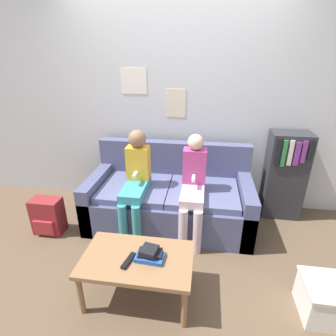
{
  "coord_description": "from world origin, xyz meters",
  "views": [
    {
      "loc": [
        0.36,
        -2.05,
        1.85
      ],
      "look_at": [
        0.0,
        0.42,
        0.74
      ],
      "focal_mm": 28.0,
      "sensor_mm": 36.0,
      "label": 1
    }
  ],
  "objects": [
    {
      "name": "wall_back",
      "position": [
        -0.0,
        1.09,
        1.3
      ],
      "size": [
        8.0,
        0.06,
        2.6
      ],
      "color": "silver",
      "rests_on": "ground_plane"
    },
    {
      "name": "person_left",
      "position": [
        -0.33,
        0.36,
        0.63
      ],
      "size": [
        0.24,
        0.59,
        1.12
      ],
      "color": "teal",
      "rests_on": "ground_plane"
    },
    {
      "name": "ground_plane",
      "position": [
        0.0,
        0.0,
        0.0
      ],
      "size": [
        10.0,
        10.0,
        0.0
      ],
      "primitive_type": "plane",
      "color": "brown"
    },
    {
      "name": "tv_remote",
      "position": [
        -0.15,
        -0.58,
        0.41
      ],
      "size": [
        0.08,
        0.17,
        0.02
      ],
      "rotation": [
        0.0,
        0.0,
        -0.24
      ],
      "color": "black",
      "rests_on": "coffee_table"
    },
    {
      "name": "bookshelf",
      "position": [
        1.31,
        0.9,
        0.52
      ],
      "size": [
        0.43,
        0.31,
        1.04
      ],
      "color": "#2D2D33",
      "rests_on": "ground_plane"
    },
    {
      "name": "couch",
      "position": [
        0.0,
        0.56,
        0.29
      ],
      "size": [
        1.82,
        0.88,
        0.87
      ],
      "color": "#4C5175",
      "rests_on": "ground_plane"
    },
    {
      "name": "book_stack",
      "position": [
        -0.0,
        -0.52,
        0.43
      ],
      "size": [
        0.23,
        0.16,
        0.09
      ],
      "color": "#23519E",
      "rests_on": "coffee_table"
    },
    {
      "name": "coffee_table",
      "position": [
        -0.1,
        -0.53,
        0.35
      ],
      "size": [
        0.86,
        0.52,
        0.39
      ],
      "color": "#8E6642",
      "rests_on": "ground_plane"
    },
    {
      "name": "storage_box",
      "position": [
        1.35,
        -0.49,
        0.15
      ],
      "size": [
        0.4,
        0.35,
        0.29
      ],
      "color": "silver",
      "rests_on": "ground_plane"
    },
    {
      "name": "person_right",
      "position": [
        0.27,
        0.35,
        0.61
      ],
      "size": [
        0.24,
        0.59,
        1.1
      ],
      "color": "silver",
      "rests_on": "ground_plane"
    },
    {
      "name": "backpack",
      "position": [
        -1.29,
        0.14,
        0.2
      ],
      "size": [
        0.32,
        0.22,
        0.41
      ],
      "color": "maroon",
      "rests_on": "ground_plane"
    }
  ]
}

